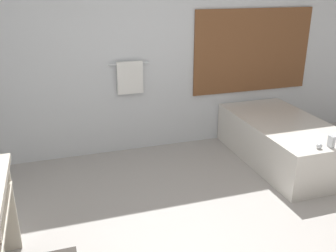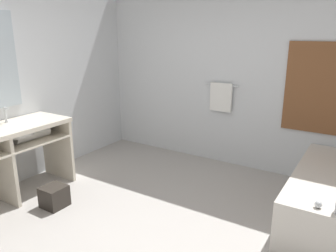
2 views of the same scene
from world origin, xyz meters
name	(u,v)px [view 2 (image 2 of 2)]	position (x,y,z in m)	size (l,w,h in m)	color
ground_plane	(152,245)	(0.00, 0.00, 0.00)	(16.00, 16.00, 0.00)	#A8A39E
wall_back_with_blinds	(249,72)	(0.05, 2.23, 1.34)	(7.40, 0.13, 2.70)	silver
vanity_counter	(0,148)	(-1.88, -0.20, 0.64)	(0.60, 1.61, 0.85)	beige
sink_faucet	(6,115)	(-2.05, 0.01, 0.94)	(0.09, 0.04, 0.18)	silver
waste_bin	(54,196)	(-1.31, -0.01, 0.12)	(0.25, 0.25, 0.24)	#2D2823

